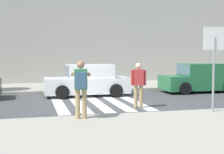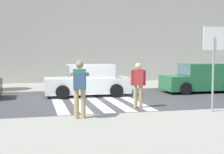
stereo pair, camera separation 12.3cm
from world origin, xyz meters
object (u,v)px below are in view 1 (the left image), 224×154
at_px(photographer_with_backpack, 81,84).
at_px(parked_car_green, 200,79).
at_px(stop_sign, 214,50).
at_px(pedestrian_crossing, 138,83).
at_px(parked_car_white, 87,81).

distance_m(photographer_with_backpack, parked_car_green, 9.56).
xyz_separation_m(stop_sign, pedestrian_crossing, (-1.92, 2.01, -1.22)).
bearing_deg(pedestrian_crossing, stop_sign, -46.28).
bearing_deg(stop_sign, parked_car_green, 63.52).
relative_size(photographer_with_backpack, pedestrian_crossing, 1.00).
xyz_separation_m(stop_sign, parked_car_green, (2.96, 5.95, -1.47)).
height_order(photographer_with_backpack, parked_car_green, photographer_with_backpack).
height_order(stop_sign, photographer_with_backpack, stop_sign).
bearing_deg(stop_sign, photographer_with_backpack, -179.16).
height_order(stop_sign, parked_car_green, stop_sign).
bearing_deg(parked_car_green, parked_car_white, 180.00).
xyz_separation_m(photographer_with_backpack, parked_car_white, (1.25, 6.01, -0.44)).
height_order(pedestrian_crossing, parked_car_white, pedestrian_crossing).
distance_m(photographer_with_backpack, parked_car_white, 6.16).
bearing_deg(parked_car_green, pedestrian_crossing, -141.17).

